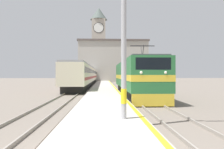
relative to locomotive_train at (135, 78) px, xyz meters
name	(u,v)px	position (x,y,z in m)	size (l,w,h in m)	color
ground_plane	(104,88)	(-3.17, 13.76, -1.84)	(200.00, 200.00, 0.00)	#70665B
platform	(104,89)	(-3.17, 8.76, -1.65)	(3.32, 140.00, 0.39)	#ADA89E
rail_track_near	(126,90)	(0.00, 8.76, -1.81)	(2.84, 140.00, 0.16)	#70665B
rail_track_far	(79,90)	(-6.63, 8.76, -1.81)	(2.83, 140.00, 0.16)	#70665B
locomotive_train	(135,78)	(0.00, 0.00, 0.00)	(2.92, 16.06, 4.56)	black
passenger_train	(88,75)	(-6.63, 27.81, 0.14)	(2.92, 54.65, 3.65)	black
catenary_mast	(127,26)	(-2.27, -13.18, 2.28)	(2.72, 0.23, 7.29)	#9E9EA3
clock_tower	(99,42)	(-4.71, 51.10, 11.28)	(5.56, 5.56, 24.49)	#ADA393
station_building	(113,61)	(-0.26, 44.21, 4.38)	(20.89, 8.07, 12.37)	#A8A399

